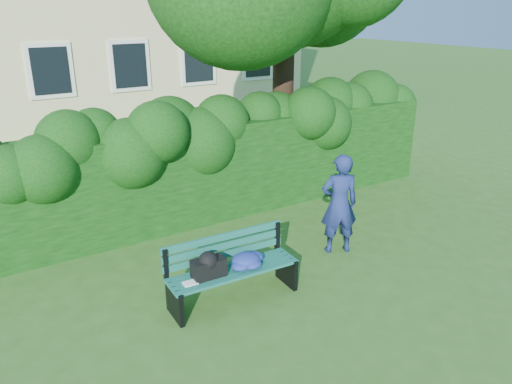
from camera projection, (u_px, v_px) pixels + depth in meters
ground at (276, 258)px, 8.01m from camera, size 80.00×80.00×0.00m
hedge at (211, 169)px, 9.43m from camera, size 10.00×1.00×1.80m
park_bench at (231, 266)px, 6.75m from camera, size 1.84×0.63×0.89m
man_reading at (339, 204)px, 7.98m from camera, size 0.71×0.60×1.66m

